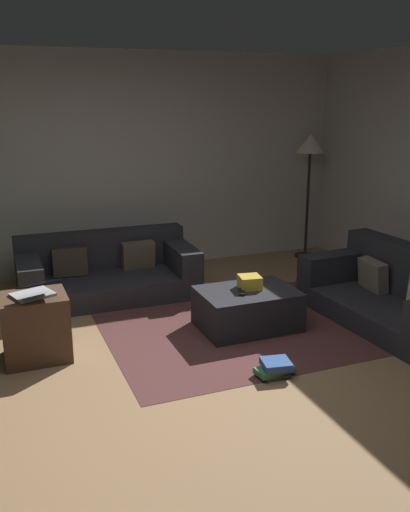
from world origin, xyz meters
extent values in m
plane|color=#93704C|center=(0.00, 0.00, 0.00)|extent=(6.40, 6.40, 0.00)
cube|color=#BCB7B2|center=(0.00, 3.14, 1.30)|extent=(6.40, 0.12, 2.60)
cube|color=#26262B|center=(-0.14, 2.15, 0.12)|extent=(1.87, 0.96, 0.24)
cube|color=#26262B|center=(-0.14, 2.49, 0.44)|extent=(1.86, 0.28, 0.41)
cube|color=#26262B|center=(0.66, 2.13, 0.37)|extent=(0.26, 0.93, 0.27)
cube|color=#26262B|center=(-0.95, 2.17, 0.37)|extent=(0.26, 0.93, 0.27)
cube|color=brown|center=(0.23, 2.28, 0.39)|extent=(0.36, 0.16, 0.31)
cube|color=#372D24|center=(-0.51, 2.30, 0.39)|extent=(0.37, 0.19, 0.31)
cube|color=#26262B|center=(2.15, 0.45, 0.10)|extent=(0.97, 1.79, 0.21)
cube|color=#26262B|center=(2.11, 1.20, 0.36)|extent=(0.89, 0.29, 0.29)
cube|color=#716B5B|center=(2.25, 0.80, 0.36)|extent=(0.19, 0.37, 0.31)
cube|color=#26262B|center=(0.87, 0.84, 0.18)|extent=(0.89, 0.63, 0.37)
cube|color=gold|center=(0.91, 0.88, 0.43)|extent=(0.22, 0.22, 0.12)
cube|color=black|center=(0.79, 0.79, 0.38)|extent=(0.11, 0.17, 0.02)
cube|color=#4C3323|center=(-1.01, 0.91, 0.27)|extent=(0.52, 0.44, 0.55)
cube|color=silver|center=(-1.01, 0.91, 0.56)|extent=(0.37, 0.34, 0.02)
cube|color=black|center=(-0.96, 0.76, 0.68)|extent=(0.37, 0.33, 0.08)
cube|color=#4C423D|center=(0.66, -0.09, 0.01)|extent=(0.21, 0.18, 0.03)
cube|color=#387A47|center=(0.66, -0.09, 0.05)|extent=(0.31, 0.19, 0.05)
cube|color=#2D5193|center=(0.67, -0.10, 0.10)|extent=(0.25, 0.24, 0.06)
cylinder|color=black|center=(2.66, 2.73, 0.01)|extent=(0.28, 0.28, 0.02)
cylinder|color=black|center=(2.66, 2.73, 0.69)|extent=(0.04, 0.04, 1.39)
cone|color=beige|center=(2.66, 2.73, 1.51)|extent=(0.36, 0.36, 0.24)
cube|color=#532E2C|center=(0.87, 0.84, 0.00)|extent=(2.60, 2.00, 0.01)
camera|label=1|loc=(-1.30, -3.55, 2.09)|focal=39.55mm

